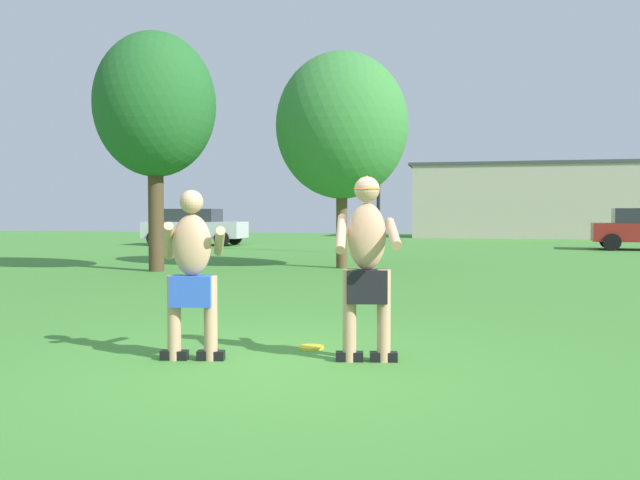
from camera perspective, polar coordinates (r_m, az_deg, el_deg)
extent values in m
plane|color=#428433|center=(6.41, -3.76, -10.42)|extent=(80.00, 80.00, 0.00)
cube|color=black|center=(6.57, 5.36, -9.72)|extent=(0.28, 0.16, 0.09)
cylinder|color=tan|center=(6.50, 5.37, -6.34)|extent=(0.13, 0.13, 0.87)
cube|color=black|center=(6.56, 2.48, -9.73)|extent=(0.28, 0.16, 0.09)
cylinder|color=tan|center=(6.49, 2.49, -6.35)|extent=(0.13, 0.13, 0.87)
cube|color=black|center=(6.45, 3.94, -3.89)|extent=(0.42, 0.31, 0.31)
ellipsoid|color=tan|center=(6.42, 3.95, 0.31)|extent=(0.40, 0.28, 0.63)
cylinder|color=tan|center=(6.33, 6.15, 0.56)|extent=(0.23, 0.60, 0.29)
cylinder|color=tan|center=(6.31, 1.80, 0.57)|extent=(0.18, 0.58, 0.37)
sphere|color=tan|center=(6.42, 3.96, 4.26)|extent=(0.24, 0.24, 0.24)
cone|color=orange|center=(6.42, 3.96, 4.85)|extent=(0.30, 0.30, 0.13)
cube|color=black|center=(6.76, -12.11, -9.42)|extent=(0.28, 0.16, 0.09)
cylinder|color=tan|center=(6.69, -12.14, -6.39)|extent=(0.13, 0.13, 0.81)
cube|color=black|center=(6.68, -9.14, -9.53)|extent=(0.28, 0.16, 0.09)
cylinder|color=tan|center=(6.62, -9.16, -6.47)|extent=(0.13, 0.13, 0.81)
cube|color=blue|center=(6.62, -10.67, -4.21)|extent=(0.43, 0.31, 0.29)
ellipsoid|color=tan|center=(6.58, -10.70, -0.41)|extent=(0.41, 0.29, 0.59)
cylinder|color=tan|center=(6.74, -12.56, -0.12)|extent=(0.30, 0.50, 0.39)
cylinder|color=tan|center=(6.63, -8.43, -0.12)|extent=(0.30, 0.54, 0.31)
sphere|color=tan|center=(6.58, -10.73, 3.17)|extent=(0.22, 0.22, 0.22)
cylinder|color=yellow|center=(7.15, -0.75, -8.98)|extent=(0.27, 0.27, 0.03)
cylinder|color=black|center=(29.22, 22.99, -0.02)|extent=(0.66, 0.28, 0.64)
cylinder|color=black|center=(27.42, 23.28, -0.17)|extent=(0.66, 0.28, 0.64)
cube|color=silver|center=(30.09, -10.42, 0.85)|extent=(4.38, 2.00, 0.70)
cube|color=#282D33|center=(30.15, -10.78, 2.05)|extent=(2.48, 1.69, 0.56)
cylinder|color=black|center=(30.46, -7.17, 0.23)|extent=(0.65, 0.25, 0.64)
cylinder|color=black|center=(28.75, -8.24, 0.10)|extent=(0.65, 0.25, 0.64)
cylinder|color=black|center=(31.49, -12.40, 0.26)|extent=(0.65, 0.25, 0.64)
cylinder|color=black|center=(29.83, -13.73, 0.14)|extent=(0.65, 0.25, 0.64)
cylinder|color=black|center=(23.23, 4.93, 4.89)|extent=(0.12, 0.12, 4.93)
cube|color=#333338|center=(23.49, 4.95, 11.28)|extent=(0.60, 0.24, 0.20)
cube|color=#B2A893|center=(40.16, 16.40, 3.07)|extent=(11.75, 4.16, 4.03)
cube|color=#3F3F44|center=(40.25, 16.44, 6.06)|extent=(12.22, 4.33, 0.16)
cylinder|color=#4C3823|center=(16.84, -13.58, 2.18)|extent=(0.37, 0.37, 2.79)
ellipsoid|color=#236028|center=(17.04, -13.67, 10.98)|extent=(2.90, 2.90, 3.46)
cylinder|color=brown|center=(17.32, 1.83, 1.47)|extent=(0.28, 0.28, 2.32)
ellipsoid|color=#387F38|center=(17.46, 1.84, 9.57)|extent=(3.35, 3.35, 3.71)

